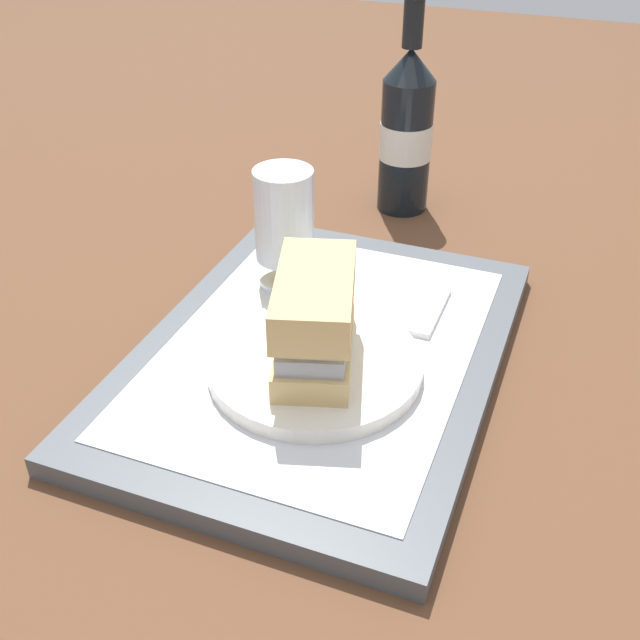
% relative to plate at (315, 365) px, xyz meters
% --- Properties ---
extents(ground_plane, '(3.00, 3.00, 0.00)m').
position_rel_plate_xyz_m(ground_plane, '(0.04, 0.01, -0.03)').
color(ground_plane, brown).
extents(tray, '(0.44, 0.32, 0.02)m').
position_rel_plate_xyz_m(tray, '(0.04, 0.01, -0.02)').
color(tray, '#4C5156').
rests_on(tray, ground_plane).
extents(placemat, '(0.38, 0.27, 0.00)m').
position_rel_plate_xyz_m(placemat, '(0.04, 0.01, -0.01)').
color(placemat, silver).
rests_on(placemat, tray).
extents(plate, '(0.19, 0.19, 0.01)m').
position_rel_plate_xyz_m(plate, '(0.00, 0.00, 0.00)').
color(plate, silver).
rests_on(plate, placemat).
extents(sandwich, '(0.14, 0.10, 0.08)m').
position_rel_plate_xyz_m(sandwich, '(0.00, 0.00, 0.05)').
color(sandwich, tan).
rests_on(sandwich, plate).
extents(beer_glass, '(0.06, 0.06, 0.12)m').
position_rel_plate_xyz_m(beer_glass, '(0.13, 0.08, 0.06)').
color(beer_glass, silver).
rests_on(beer_glass, placemat).
extents(napkin_folded, '(0.09, 0.07, 0.01)m').
position_rel_plate_xyz_m(napkin_folded, '(0.13, -0.05, -0.00)').
color(napkin_folded, white).
rests_on(napkin_folded, placemat).
extents(beer_bottle, '(0.07, 0.07, 0.27)m').
position_rel_plate_xyz_m(beer_bottle, '(0.39, 0.03, 0.08)').
color(beer_bottle, black).
rests_on(beer_bottle, ground_plane).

